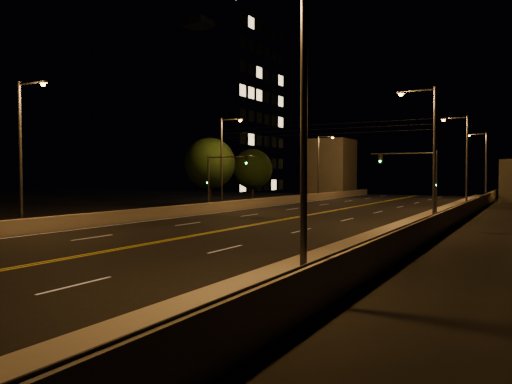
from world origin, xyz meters
The scene contains 21 objects.
road centered at (0.00, 20.00, 0.01)m, with size 18.00×120.00×0.02m, color black.
sidewalk centered at (10.80, 20.00, 0.15)m, with size 3.60×120.00×0.30m, color gray.
curb centered at (8.93, 20.00, 0.07)m, with size 0.14×120.00×0.15m, color gray.
parapet_wall centered at (12.45, 20.00, 0.80)m, with size 0.30×120.00×1.00m, color gray.
jersey_barrier centered at (-9.40, 20.00, 0.47)m, with size 0.45×120.00×0.94m, color gray.
distant_building_left centered at (-16.00, 78.66, 5.09)m, with size 8.00×8.00×10.18m, color slate.
parapet_rail centered at (12.45, 20.00, 1.33)m, with size 0.06×0.06×120.00m, color black.
lane_markings centered at (0.00, 19.93, 0.02)m, with size 17.32×116.00×0.00m.
streetlight_0 centered at (11.53, 3.15, 5.35)m, with size 2.55×0.28×9.28m.
streetlight_1 centered at (11.53, 24.19, 5.35)m, with size 2.55×0.28×9.28m.
streetlight_2 centered at (11.53, 42.27, 5.35)m, with size 2.55×0.28×9.28m.
streetlight_3 centered at (11.53, 64.34, 5.35)m, with size 2.55×0.28×9.28m.
streetlight_4 centered at (-9.93, 10.09, 5.35)m, with size 2.55×0.28×9.28m.
streetlight_5 centered at (-9.93, 32.74, 5.35)m, with size 2.55×0.28×9.28m.
streetlight_6 centered at (-9.93, 58.68, 5.35)m, with size 2.55×0.28×9.28m.
traffic_signal_right centered at (9.93, 29.81, 3.51)m, with size 5.11×0.31×5.45m.
traffic_signal_left centered at (-8.73, 29.81, 3.51)m, with size 5.11×0.31×5.45m.
overhead_wires centered at (0.00, 29.50, 7.40)m, with size 22.00×0.03×0.83m.
building_tower centered at (-30.38, 56.75, 13.74)m, with size 24.00×15.00×28.63m.
tree_0 centered at (-14.08, 36.29, 4.85)m, with size 5.68×5.68×7.70m.
tree_1 centered at (-13.80, 45.46, 4.31)m, with size 5.05×5.05×6.85m.
Camera 1 is at (17.42, -9.68, 3.61)m, focal length 35.00 mm.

